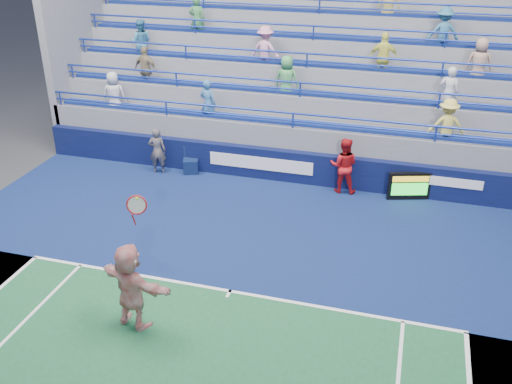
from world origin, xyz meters
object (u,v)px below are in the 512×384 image
(tennis_player, at_px, (131,286))
(ball_girl, at_px, (344,166))
(serve_speed_board, at_px, (409,186))
(judge_chair, at_px, (191,165))
(line_judge, at_px, (157,151))

(tennis_player, bearing_deg, ball_girl, 66.20)
(tennis_player, distance_m, ball_girl, 8.64)
(serve_speed_board, height_order, judge_chair, serve_speed_board)
(judge_chair, distance_m, line_judge, 1.26)
(judge_chair, xyz_separation_m, ball_girl, (5.31, -0.04, 0.64))
(serve_speed_board, distance_m, judge_chair, 7.41)
(judge_chair, relative_size, line_judge, 0.55)
(line_judge, bearing_deg, serve_speed_board, 167.38)
(judge_chair, height_order, line_judge, line_judge)
(judge_chair, xyz_separation_m, tennis_player, (1.82, -7.95, 0.74))
(tennis_player, xyz_separation_m, line_judge, (-2.92, 7.65, -0.21))
(serve_speed_board, bearing_deg, judge_chair, 179.83)
(serve_speed_board, bearing_deg, tennis_player, -125.17)
(serve_speed_board, relative_size, ball_girl, 0.72)
(serve_speed_board, height_order, ball_girl, ball_girl)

